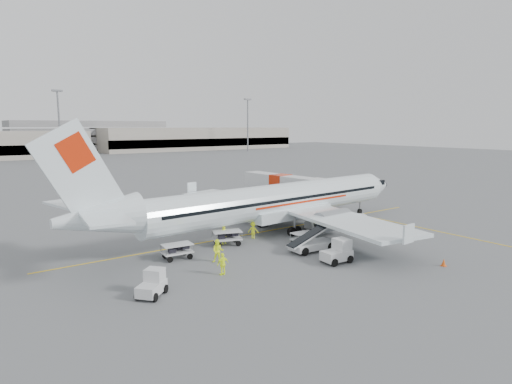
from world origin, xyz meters
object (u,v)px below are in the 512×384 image
tug_aft (151,284)px  tug_fore (313,221)px  jet_bridge (281,191)px  belt_loader (312,235)px  tug_mid (337,251)px  aircraft (279,178)px

tug_aft → tug_fore: bearing=-21.7°
jet_bridge → belt_loader: bearing=-126.6°
belt_loader → tug_mid: size_ratio=2.22×
tug_fore → tug_mid: (-6.38, -9.31, 0.08)m
belt_loader → tug_aft: 15.18m
belt_loader → tug_fore: 8.19m
tug_fore → belt_loader: bearing=-160.1°
jet_bridge → belt_loader: size_ratio=3.09×
belt_loader → jet_bridge: bearing=61.1°
aircraft → jet_bridge: (8.79, 10.39, -3.32)m
tug_fore → aircraft: bearing=134.3°
aircraft → tug_mid: size_ratio=16.65×
jet_bridge → aircraft: bearing=-135.1°
jet_bridge → belt_loader: (-10.86, -17.55, -0.72)m
tug_mid → tug_aft: size_ratio=1.12×
tug_fore → tug_mid: tug_mid is taller
aircraft → belt_loader: (-2.07, -7.16, -4.03)m
aircraft → tug_aft: size_ratio=18.56×
jet_bridge → tug_fore: 12.86m
tug_fore → tug_mid: bearing=-150.1°
aircraft → jet_bridge: size_ratio=2.42×
aircraft → tug_mid: aircraft is taller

